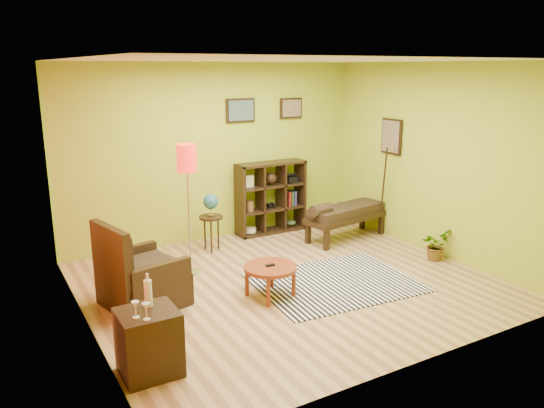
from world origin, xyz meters
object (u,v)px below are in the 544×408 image
side_cabinet (149,342)px  cube_shelf (272,197)px  coffee_table (270,270)px  globe_table (211,208)px  armchair (139,280)px  bench (344,214)px  potted_plant (435,248)px  floor_lamp (187,170)px

side_cabinet → cube_shelf: 4.46m
coffee_table → globe_table: bearing=88.0°
coffee_table → armchair: size_ratio=0.63×
cube_shelf → bench: cube_shelf is taller
armchair → cube_shelf: cube_shelf is taller
armchair → potted_plant: (4.16, -0.64, -0.14)m
floor_lamp → armchair: bearing=-144.6°
coffee_table → floor_lamp: (-0.56, 1.19, 1.09)m
armchair → potted_plant: size_ratio=2.31×
armchair → floor_lamp: (0.89, 0.63, 1.12)m
cube_shelf → armchair: bearing=-148.3°
floor_lamp → potted_plant: 3.73m
cube_shelf → bench: bearing=-48.8°
armchair → cube_shelf: size_ratio=0.86×
coffee_table → floor_lamp: floor_lamp is taller
cube_shelf → bench: (0.82, -0.94, -0.17)m
armchair → floor_lamp: floor_lamp is taller
floor_lamp → bench: size_ratio=1.16×
side_cabinet → globe_table: side_cabinet is taller
bench → potted_plant: size_ratio=3.40×
side_cabinet → globe_table: bearing=56.8°
globe_table → cube_shelf: cube_shelf is taller
coffee_table → cube_shelf: (1.33, 2.28, 0.26)m
cube_shelf → potted_plant: 2.77m
cube_shelf → floor_lamp: bearing=-150.2°
cube_shelf → potted_plant: size_ratio=2.69×
bench → potted_plant: bearing=-68.2°
coffee_table → floor_lamp: 1.71m
armchair → coffee_table: bearing=-21.4°
coffee_table → bench: 2.53m
armchair → floor_lamp: size_ratio=0.58×
coffee_table → potted_plant: 2.72m
side_cabinet → potted_plant: side_cabinet is taller
coffee_table → bench: bench is taller
floor_lamp → globe_table: size_ratio=2.01×
armchair → bench: 3.68m
coffee_table → cube_shelf: size_ratio=0.54×
floor_lamp → globe_table: floor_lamp is taller
floor_lamp → cube_shelf: floor_lamp is taller
floor_lamp → cube_shelf: bearing=29.8°
armchair → floor_lamp: 1.56m
coffee_table → potted_plant: (2.72, -0.08, -0.17)m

